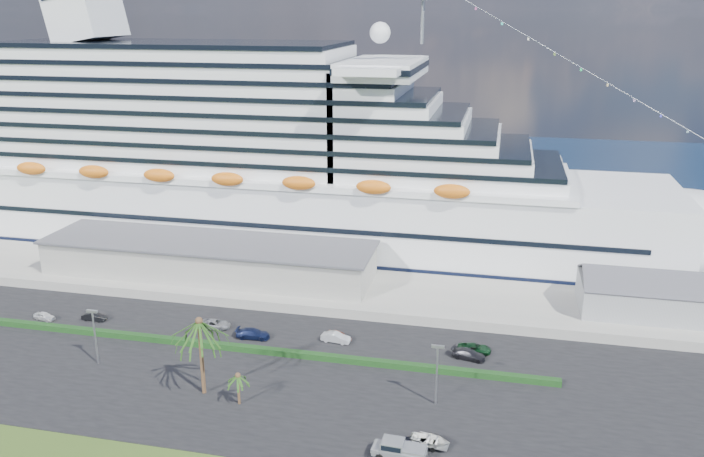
% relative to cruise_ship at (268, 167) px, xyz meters
% --- Properties ---
extents(ground, '(420.00, 420.00, 0.00)m').
position_rel_cruise_ship_xyz_m(ground, '(21.53, -64.00, -16.69)').
color(ground, '#314B19').
rests_on(ground, ground).
extents(asphalt_lot, '(140.00, 38.00, 0.12)m').
position_rel_cruise_ship_xyz_m(asphalt_lot, '(21.53, -53.00, -16.63)').
color(asphalt_lot, black).
rests_on(asphalt_lot, ground).
extents(wharf, '(240.00, 20.00, 1.80)m').
position_rel_cruise_ship_xyz_m(wharf, '(21.53, -24.00, -15.79)').
color(wharf, gray).
rests_on(wharf, ground).
extents(water, '(420.00, 160.00, 0.02)m').
position_rel_cruise_ship_xyz_m(water, '(21.53, 66.00, -16.68)').
color(water, black).
rests_on(water, ground).
extents(cruise_ship, '(191.00, 38.00, 54.00)m').
position_rel_cruise_ship_xyz_m(cruise_ship, '(0.00, 0.00, 0.00)').
color(cruise_ship, silver).
rests_on(cruise_ship, ground).
extents(terminal_building, '(61.00, 15.00, 6.30)m').
position_rel_cruise_ship_xyz_m(terminal_building, '(-3.47, -24.00, -11.68)').
color(terminal_building, gray).
rests_on(terminal_building, wharf).
extents(port_shed, '(24.00, 12.31, 7.37)m').
position_rel_cruise_ship_xyz_m(port_shed, '(73.53, -24.00, -12.30)').
color(port_shed, gray).
rests_on(port_shed, wharf).
extents(hedge, '(88.00, 1.10, 0.90)m').
position_rel_cruise_ship_xyz_m(hedge, '(13.53, -48.00, -16.12)').
color(hedge, black).
rests_on(hedge, asphalt_lot).
extents(lamp_post_left, '(1.60, 0.35, 8.27)m').
position_rel_cruise_ship_xyz_m(lamp_post_left, '(-6.47, -56.00, -11.35)').
color(lamp_post_left, gray).
rests_on(lamp_post_left, asphalt_lot).
extents(lamp_post_right, '(1.60, 0.35, 8.27)m').
position_rel_cruise_ship_xyz_m(lamp_post_right, '(41.53, -56.00, -11.35)').
color(lamp_post_right, gray).
rests_on(lamp_post_right, asphalt_lot).
extents(palm_tall, '(8.82, 8.82, 11.13)m').
position_rel_cruise_ship_xyz_m(palm_tall, '(11.53, -60.00, -7.49)').
color(palm_tall, '#47301E').
rests_on(palm_tall, ground).
extents(palm_short, '(3.53, 3.53, 4.56)m').
position_rel_cruise_ship_xyz_m(palm_short, '(17.03, -61.50, -13.03)').
color(palm_short, '#47301E').
rests_on(palm_short, ground).
extents(parked_car_0, '(3.91, 2.14, 1.26)m').
position_rel_cruise_ship_xyz_m(parked_car_0, '(-23.08, -44.95, -15.94)').
color(parked_car_0, silver).
rests_on(parked_car_0, asphalt_lot).
extents(parked_car_1, '(4.00, 1.42, 1.31)m').
position_rel_cruise_ship_xyz_m(parked_car_1, '(-15.05, -43.38, -15.92)').
color(parked_car_1, black).
rests_on(parked_car_1, asphalt_lot).
extents(parked_car_2, '(5.10, 2.72, 1.36)m').
position_rel_cruise_ship_xyz_m(parked_car_2, '(5.20, -41.74, -15.89)').
color(parked_car_2, gray).
rests_on(parked_car_2, asphalt_lot).
extents(parked_car_3, '(5.34, 2.47, 1.51)m').
position_rel_cruise_ship_xyz_m(parked_car_3, '(12.28, -43.75, -15.82)').
color(parked_car_3, '#121B40').
rests_on(parked_car_3, asphalt_lot).
extents(parked_car_4, '(4.52, 3.09, 1.43)m').
position_rel_cruise_ship_xyz_m(parked_car_4, '(25.25, -41.55, -15.86)').
color(parked_car_4, maroon).
rests_on(parked_car_4, asphalt_lot).
extents(parked_car_5, '(4.63, 2.02, 1.48)m').
position_rel_cruise_ship_xyz_m(parked_car_5, '(24.99, -42.20, -15.83)').
color(parked_car_5, silver).
rests_on(parked_car_5, asphalt_lot).
extents(parked_car_6, '(4.98, 2.46, 1.36)m').
position_rel_cruise_ship_xyz_m(parked_car_6, '(45.64, -41.09, -15.90)').
color(parked_car_6, black).
rests_on(parked_car_6, asphalt_lot).
extents(parked_car_7, '(5.26, 3.00, 1.44)m').
position_rel_cruise_ship_xyz_m(parked_car_7, '(44.95, -43.13, -15.86)').
color(parked_car_7, black).
rests_on(parked_car_7, asphalt_lot).
extents(pickup_truck, '(6.19, 2.53, 2.15)m').
position_rel_cruise_ship_xyz_m(pickup_truck, '(38.61, -68.06, -15.39)').
color(pickup_truck, black).
rests_on(pickup_truck, asphalt_lot).
extents(boat_trailer, '(5.36, 3.77, 1.50)m').
position_rel_cruise_ship_xyz_m(boat_trailer, '(41.89, -65.39, -15.58)').
color(boat_trailer, gray).
rests_on(boat_trailer, asphalt_lot).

